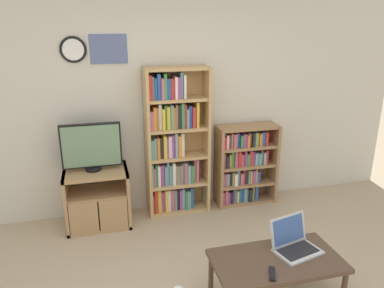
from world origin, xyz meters
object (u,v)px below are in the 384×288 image
bookshelf_tall (174,145)px  television (91,147)px  laptop (294,242)px  tv_stand (98,198)px  remote_near_laptop (272,274)px  bookshelf_short (243,164)px  coffee_table (277,263)px

bookshelf_tall → television: bearing=-173.9°
laptop → tv_stand: bearing=121.4°
laptop → remote_near_laptop: size_ratio=2.62×
television → bookshelf_tall: (0.94, 0.10, -0.08)m
television → laptop: size_ratio=1.51×
bookshelf_short → remote_near_laptop: bearing=-105.8°
bookshelf_short → remote_near_laptop: 2.06m
television → remote_near_laptop: (1.29, -1.88, -0.52)m
bookshelf_short → remote_near_laptop: (-0.56, -1.98, -0.09)m
tv_stand → remote_near_laptop: 2.24m
bookshelf_tall → coffee_table: (0.48, -1.80, -0.49)m
television → bookshelf_tall: 0.95m
television → laptop: 2.33m
bookshelf_tall → bookshelf_short: 0.97m
coffee_table → remote_near_laptop: bearing=-126.5°
bookshelf_short → coffee_table: (-0.43, -1.80, -0.14)m
tv_stand → bookshelf_short: 1.84m
bookshelf_tall → bookshelf_short: bearing=0.0°
television → remote_near_laptop: size_ratio=3.96×
laptop → remote_near_laptop: laptop is taller
television → bookshelf_short: bearing=3.1°
television → bookshelf_tall: bookshelf_tall is taller
coffee_table → television: bearing=129.8°
bookshelf_tall → bookshelf_short: (0.90, 0.00, -0.34)m
bookshelf_tall → remote_near_laptop: bookshelf_tall is taller
bookshelf_tall → bookshelf_short: size_ratio=1.72×
coffee_table → tv_stand: bearing=130.0°
coffee_table → laptop: size_ratio=2.45×
tv_stand → remote_near_laptop: tv_stand is taller
coffee_table → laptop: 0.24m
bookshelf_tall → remote_near_laptop: size_ratio=10.83×
tv_stand → laptop: 2.25m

